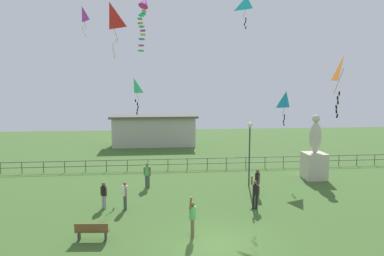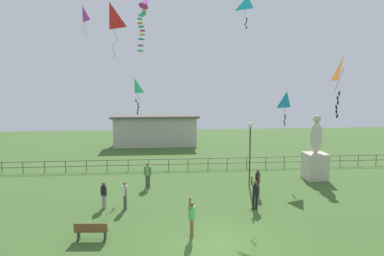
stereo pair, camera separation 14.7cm
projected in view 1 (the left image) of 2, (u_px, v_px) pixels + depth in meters
The scene contains 19 objects.
ground_plane at pixel (217, 244), 15.99m from camera, with size 80.00×80.00×0.00m, color #3D6028.
statue_monument at pixel (314, 158), 26.75m from camera, with size 1.55×1.55×4.79m.
lamppost at pixel (250, 140), 24.71m from camera, with size 0.36×0.36×4.45m.
park_bench at pixel (92, 231), 16.30m from camera, with size 1.53×0.53×0.85m.
person_0 at pixel (192, 216), 16.69m from camera, with size 0.34×0.50×1.96m.
person_1 at pixel (147, 173), 24.52m from camera, with size 0.50×0.32×1.74m.
person_2 at pixel (125, 194), 20.29m from camera, with size 0.30×0.46×1.60m.
person_3 at pixel (257, 180), 22.85m from camera, with size 0.31×0.50×1.69m.
person_4 at pixel (255, 192), 20.41m from camera, with size 0.50×0.38×1.92m.
person_5 at pixel (104, 194), 20.47m from camera, with size 0.40×0.29×1.52m.
kite_0 at pixel (134, 87), 25.37m from camera, with size 0.81×0.97×2.54m.
kite_1 at pixel (247, 5), 27.78m from camera, with size 1.24×1.22×2.42m.
kite_2 at pixel (82, 14), 23.29m from camera, with size 0.72×0.96×1.91m.
kite_4 at pixel (343, 71), 17.48m from camera, with size 0.71×0.98×3.05m.
kite_5 at pixel (286, 101), 26.77m from camera, with size 1.02×0.68×2.57m.
kite_6 at pixel (110, 17), 19.50m from camera, with size 1.16×1.17×2.96m.
streamer_kite at pixel (144, 6), 21.00m from camera, with size 0.96×7.17×3.80m.
waterfront_railing at pixel (185, 162), 29.71m from camera, with size 36.02×0.06×0.95m.
pavilion_building at pixel (154, 130), 41.16m from camera, with size 9.74×3.88×3.46m.
Camera 1 is at (-2.65, -15.05, 7.08)m, focal length 33.86 mm.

